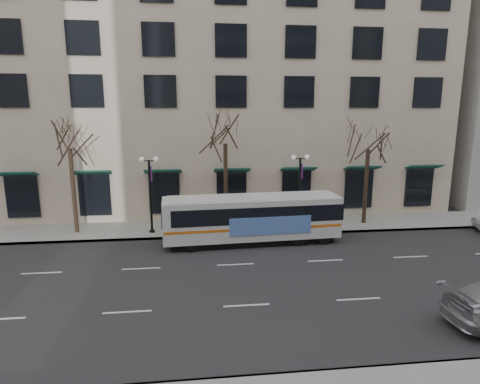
{
  "coord_description": "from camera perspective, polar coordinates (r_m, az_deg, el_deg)",
  "views": [
    {
      "loc": [
        -2.08,
        -17.95,
        8.3
      ],
      "look_at": [
        0.24,
        2.31,
        4.0
      ],
      "focal_mm": 30.0,
      "sensor_mm": 36.0,
      "label": 1
    }
  ],
  "objects": [
    {
      "name": "ground",
      "position": [
        19.89,
        0.06,
        -12.76
      ],
      "size": [
        160.0,
        160.0,
        0.0
      ],
      "primitive_type": "plane",
      "color": "black",
      "rests_on": "ground"
    },
    {
      "name": "sidewalk_far",
      "position": [
        29.05,
        7.87,
        -4.66
      ],
      "size": [
        80.0,
        4.0,
        0.15
      ],
      "primitive_type": "cube",
      "color": "gray",
      "rests_on": "ground"
    },
    {
      "name": "building_hotel",
      "position": [
        39.13,
        -6.69,
        17.25
      ],
      "size": [
        40.0,
        20.0,
        24.0
      ],
      "primitive_type": "cube",
      "color": "#BBA88F",
      "rests_on": "ground"
    },
    {
      "name": "tree_far_left",
      "position": [
        27.95,
        -23.21,
        7.67
      ],
      "size": [
        3.6,
        3.6,
        8.34
      ],
      "color": "black",
      "rests_on": "ground"
    },
    {
      "name": "tree_far_mid",
      "position": [
        26.87,
        -2.11,
        8.92
      ],
      "size": [
        3.6,
        3.6,
        8.55
      ],
      "color": "black",
      "rests_on": "ground"
    },
    {
      "name": "tree_far_right",
      "position": [
        29.41,
        17.9,
        7.68
      ],
      "size": [
        3.6,
        3.6,
        8.06
      ],
      "color": "black",
      "rests_on": "ground"
    },
    {
      "name": "lamp_post_left",
      "position": [
        26.85,
        -12.62,
        0.11
      ],
      "size": [
        1.22,
        0.45,
        5.21
      ],
      "color": "black",
      "rests_on": "ground"
    },
    {
      "name": "lamp_post_right",
      "position": [
        27.62,
        8.47,
        0.59
      ],
      "size": [
        1.22,
        0.45,
        5.21
      ],
      "color": "black",
      "rests_on": "ground"
    },
    {
      "name": "city_bus",
      "position": [
        24.92,
        1.88,
        -3.65
      ],
      "size": [
        11.05,
        2.95,
        2.97
      ],
      "rotation": [
        0.0,
        0.0,
        0.05
      ],
      "color": "silver",
      "rests_on": "ground"
    }
  ]
}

